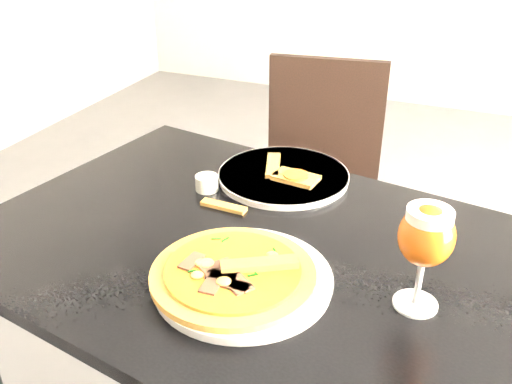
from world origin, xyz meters
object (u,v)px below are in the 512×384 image
at_px(chair_far, 317,184).
at_px(pizza, 234,272).
at_px(beer_glass, 426,237).
at_px(dining_table, 263,282).

xyz_separation_m(chair_far, pizza, (0.11, -0.91, 0.28)).
xyz_separation_m(pizza, beer_glass, (0.31, 0.07, 0.11)).
xyz_separation_m(chair_far, beer_glass, (0.43, -0.85, 0.40)).
distance_m(dining_table, pizza, 0.18).
xyz_separation_m(dining_table, chair_far, (-0.11, 0.78, -0.17)).
bearing_deg(pizza, chair_far, 96.96).
distance_m(dining_table, chair_far, 0.80).
distance_m(dining_table, beer_glass, 0.39).
bearing_deg(pizza, dining_table, 88.86).
bearing_deg(chair_far, pizza, -91.42).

